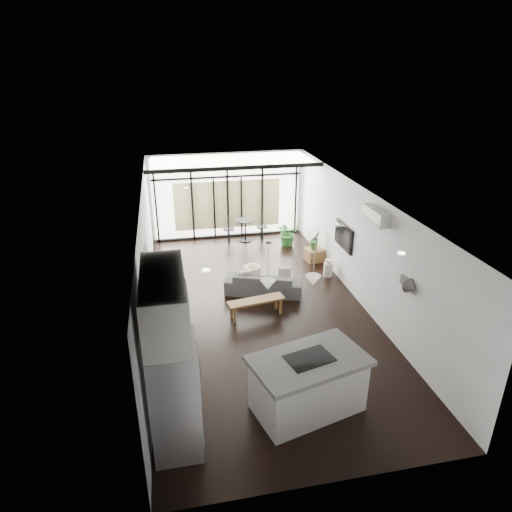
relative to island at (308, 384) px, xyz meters
name	(u,v)px	position (x,y,z in m)	size (l,w,h in m)	color
floor	(259,308)	(-0.11, 3.49, -0.52)	(5.00, 10.00, 0.00)	black
ceiling	(259,196)	(-0.11, 3.49, 2.28)	(5.00, 10.00, 0.00)	silver
wall_left	(147,264)	(-2.61, 3.49, 0.88)	(0.02, 10.00, 2.80)	white
wall_right	(361,247)	(2.39, 3.49, 0.88)	(0.02, 10.00, 2.80)	white
wall_back	(227,195)	(-0.11, 8.49, 0.88)	(5.00, 0.02, 2.80)	white
wall_front	(338,405)	(-0.11, -1.51, 0.88)	(5.00, 0.02, 2.80)	white
glazing	(228,196)	(-0.11, 8.37, 0.88)	(5.00, 0.20, 2.80)	black
skylight	(231,160)	(-0.11, 7.49, 2.25)	(4.70, 1.90, 0.06)	silver
neighbour_building	(228,205)	(-0.11, 8.44, 0.58)	(3.50, 0.02, 1.60)	beige
island	(308,384)	(0.00, 0.00, 0.00)	(1.89, 1.12, 1.03)	silver
cooktop	(309,358)	(0.00, 0.00, 0.52)	(0.76, 0.51, 0.01)	black
fridge	(175,397)	(-2.19, -0.36, 0.41)	(0.72, 0.90, 1.86)	#A6A6AB
appliance_column	(173,353)	(-2.17, 0.44, 0.64)	(0.60, 0.63, 2.31)	silver
upper_cabinets	(164,302)	(-2.23, -0.01, 1.83)	(0.62, 1.75, 0.86)	silver
pendant_left	(268,285)	(-0.51, 0.84, 1.50)	(0.26, 0.26, 0.18)	silver
pendant_right	(313,280)	(0.29, 0.84, 1.50)	(0.26, 0.26, 0.18)	silver
sofa	(264,279)	(0.18, 4.28, -0.14)	(1.92, 0.56, 0.75)	#464649
console_bench	(256,308)	(-0.24, 3.17, -0.30)	(1.33, 0.33, 0.43)	brown
pouf	(252,272)	(0.06, 5.12, -0.34)	(0.45, 0.45, 0.36)	beige
crate	(314,255)	(2.09, 5.93, -0.33)	(0.49, 0.49, 0.37)	brown
plant_tall	(288,236)	(1.64, 7.27, -0.20)	(0.73, 0.81, 0.64)	#296D29
plant_crate	(315,245)	(2.09, 5.93, -0.02)	(0.31, 0.57, 0.25)	#296D29
milk_can	(328,268)	(2.12, 4.84, -0.27)	(0.25, 0.25, 0.49)	silver
bistro_set	(245,230)	(0.37, 7.90, -0.15)	(1.53, 0.61, 0.74)	black
tv	(344,236)	(2.35, 4.49, 0.78)	(0.05, 1.10, 0.65)	black
ac_unit	(376,216)	(2.27, 2.69, 1.93)	(0.22, 0.90, 0.30)	silver
framed_art	(147,267)	(-2.58, 2.99, 1.03)	(0.04, 0.70, 0.90)	black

